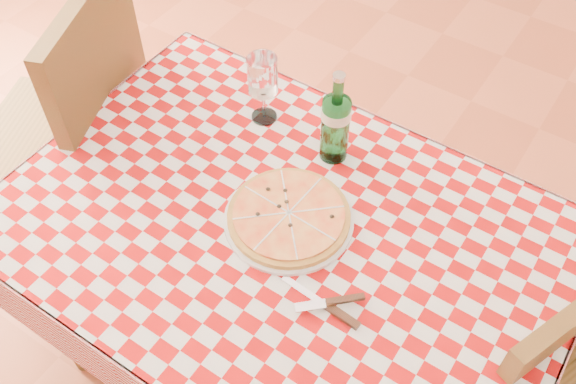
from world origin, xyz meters
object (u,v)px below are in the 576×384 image
Objects in this scene: dining_table at (281,253)px; pizza_plate at (289,216)px; wine_glass at (263,89)px; water_bottle at (336,117)px; chair_far at (79,125)px.

dining_table is 3.98× the size of pizza_plate.
water_bottle is at bearing -3.76° from wine_glass.
chair_far is at bearing 176.39° from pizza_plate.
wine_glass reaches higher than dining_table.
water_bottle is at bearing 172.25° from chair_far.
water_bottle reaches higher than dining_table.
wine_glass is at bearing 134.33° from pizza_plate.
water_bottle reaches higher than pizza_plate.
water_bottle reaches higher than wine_glass.
wine_glass is (0.54, 0.20, 0.26)m from chair_far.
dining_table is 1.15× the size of chair_far.
chair_far is 0.63m from wine_glass.
water_bottle is (0.76, 0.19, 0.29)m from chair_far.
wine_glass is at bearing 130.85° from dining_table.
pizza_plate is 0.26m from water_bottle.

